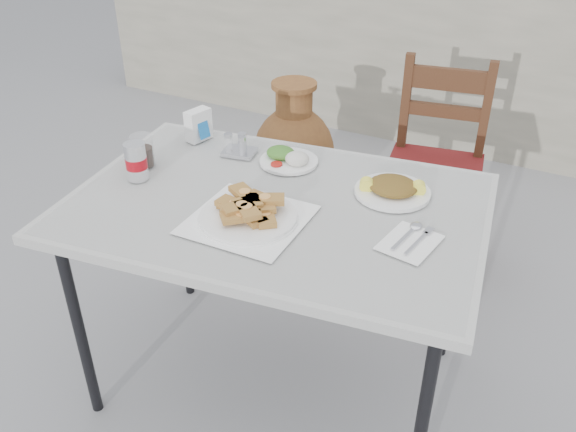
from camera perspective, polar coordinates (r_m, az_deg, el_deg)
The scene contains 13 objects.
ground at distance 2.54m, azimuth 3.09°, elevation -15.83°, with size 80.00×80.00×0.00m, color slate.
cafe_table at distance 2.07m, azimuth -1.13°, elevation -0.01°, with size 1.49×1.11×0.84m.
pide_plate at distance 1.93m, azimuth -3.77°, elevation 0.46°, with size 0.36×0.36×0.07m.
salad_rice_plate at distance 2.28m, azimuth 0.02°, elevation 5.48°, with size 0.22×0.22×0.05m.
salad_chopped_plate at distance 2.10m, azimuth 9.77°, elevation 2.57°, with size 0.26×0.26×0.06m.
soda_can at distance 2.21m, azimuth -14.03°, elevation 4.99°, with size 0.08×0.08×0.14m.
cola_glass at distance 2.31m, azimuth -13.44°, elevation 5.79°, with size 0.08×0.08×0.12m.
napkin_holder at distance 2.48m, azimuth -8.38°, elevation 8.43°, with size 0.08×0.11×0.12m.
condiment_caddy at distance 2.35m, azimuth -4.64°, elevation 6.45°, with size 0.14×0.12×0.09m.
cutlery_napkin at distance 1.88m, azimuth 11.46°, elevation -2.15°, with size 0.17×0.22×0.01m.
chair at distance 3.06m, azimuth 13.60°, elevation 4.69°, with size 0.51×0.51×1.01m.
terracotta_urn at distance 3.38m, azimuth 0.54°, elevation 5.49°, with size 0.46×0.46×0.80m.
back_wall at distance 4.32m, azimuth 17.79°, elevation 13.24°, with size 6.00×0.25×1.20m, color #A29B87.
Camera 1 is at (0.67, -1.57, 1.88)m, focal length 38.00 mm.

